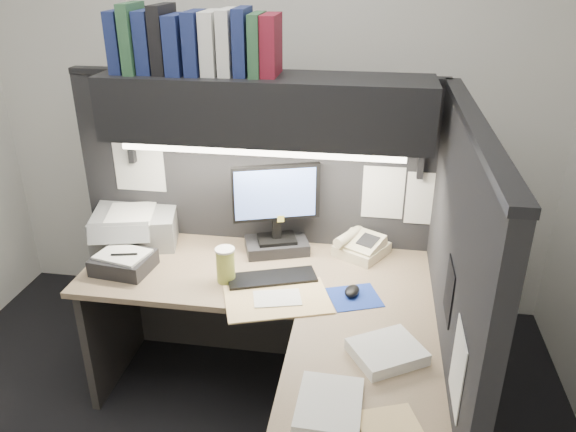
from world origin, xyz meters
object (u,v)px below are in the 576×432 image
(desk, at_px, (306,404))
(notebook_stack, at_px, (124,263))
(monitor, at_px, (276,218))
(overhead_shelf, at_px, (265,108))
(telephone, at_px, (362,246))
(printer, at_px, (136,225))
(coffee_cup, at_px, (226,266))
(keyboard, at_px, (272,278))

(desk, height_order, notebook_stack, notebook_stack)
(desk, bearing_deg, monitor, 108.33)
(overhead_shelf, relative_size, telephone, 6.62)
(overhead_shelf, bearing_deg, printer, 176.86)
(coffee_cup, relative_size, printer, 0.38)
(overhead_shelf, distance_m, telephone, 0.87)
(overhead_shelf, xyz_separation_m, coffee_cup, (-0.14, -0.30, -0.69))
(monitor, height_order, telephone, monitor)
(desk, xyz_separation_m, overhead_shelf, (-0.30, 0.75, 1.06))
(monitor, height_order, printer, monitor)
(telephone, distance_m, printer, 1.22)
(desk, relative_size, overhead_shelf, 1.10)
(desk, relative_size, keyboard, 4.04)
(keyboard, height_order, notebook_stack, notebook_stack)
(overhead_shelf, relative_size, coffee_cup, 9.45)
(overhead_shelf, xyz_separation_m, printer, (-0.73, 0.04, -0.68))
(printer, height_order, notebook_stack, printer)
(monitor, distance_m, telephone, 0.47)
(telephone, xyz_separation_m, printer, (-1.22, -0.03, 0.04))
(overhead_shelf, relative_size, keyboard, 3.68)
(notebook_stack, bearing_deg, telephone, 16.72)
(desk, distance_m, keyboard, 0.62)
(telephone, bearing_deg, notebook_stack, -133.12)
(keyboard, bearing_deg, monitor, 75.88)
(telephone, bearing_deg, printer, -148.66)
(telephone, bearing_deg, desk, -72.50)
(notebook_stack, bearing_deg, coffee_cup, -2.44)
(overhead_shelf, xyz_separation_m, monitor, (0.04, 0.03, -0.58))
(keyboard, bearing_deg, notebook_stack, 161.42)
(printer, distance_m, notebook_stack, 0.33)
(monitor, xyz_separation_m, notebook_stack, (-0.71, -0.31, -0.15))
(monitor, distance_m, keyboard, 0.34)
(desk, distance_m, coffee_cup, 0.73)
(overhead_shelf, relative_size, notebook_stack, 5.73)
(desk, relative_size, telephone, 7.26)
(desk, height_order, monitor, monitor)
(monitor, relative_size, telephone, 2.05)
(keyboard, bearing_deg, overhead_shelf, 85.32)
(coffee_cup, xyz_separation_m, printer, (-0.59, 0.34, 0.00))
(desk, xyz_separation_m, keyboard, (-0.23, 0.49, 0.30))
(keyboard, xyz_separation_m, coffee_cup, (-0.22, -0.04, 0.07))
(notebook_stack, bearing_deg, keyboard, 1.33)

